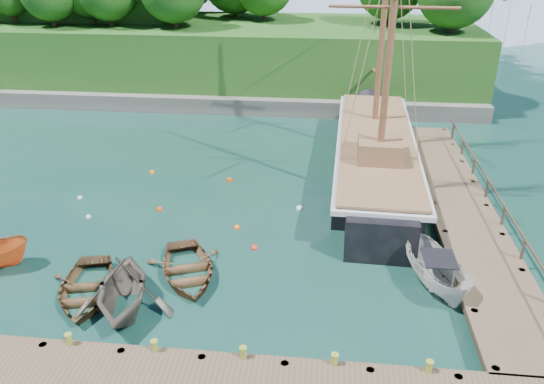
{
  "coord_description": "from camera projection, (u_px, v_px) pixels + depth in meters",
  "views": [
    {
      "loc": [
        4.35,
        -18.23,
        13.28
      ],
      "look_at": [
        1.94,
        4.53,
        2.0
      ],
      "focal_mm": 35.0,
      "sensor_mm": 36.0,
      "label": 1
    }
  ],
  "objects": [
    {
      "name": "ground",
      "position": [
        216.0,
        279.0,
        22.54
      ],
      "size": [
        160.0,
        160.0,
        0.0
      ],
      "primitive_type": "plane",
      "color": "#143628",
      "rests_on": "ground"
    },
    {
      "name": "dock_east",
      "position": [
        460.0,
        207.0,
        27.51
      ],
      "size": [
        3.2,
        24.0,
        1.1
      ],
      "color": "brown",
      "rests_on": "ground"
    },
    {
      "name": "bollard_0",
      "position": [
        73.0,
        358.0,
        18.37
      ],
      "size": [
        0.26,
        0.26,
        0.45
      ],
      "primitive_type": "cylinder",
      "color": "olive",
      "rests_on": "ground"
    },
    {
      "name": "bollard_1",
      "position": [
        157.0,
        364.0,
        18.09
      ],
      "size": [
        0.26,
        0.26,
        0.45
      ],
      "primitive_type": "cylinder",
      "color": "olive",
      "rests_on": "ground"
    },
    {
      "name": "bollard_2",
      "position": [
        244.0,
        371.0,
        17.81
      ],
      "size": [
        0.26,
        0.26,
        0.45
      ],
      "primitive_type": "cylinder",
      "color": "olive",
      "rests_on": "ground"
    },
    {
      "name": "bollard_3",
      "position": [
        333.0,
        378.0,
        17.52
      ],
      "size": [
        0.26,
        0.26,
        0.45
      ],
      "primitive_type": "cylinder",
      "color": "olive",
      "rests_on": "ground"
    },
    {
      "name": "rowboat_0",
      "position": [
        87.0,
        296.0,
        21.5
      ],
      "size": [
        4.19,
        5.15,
        0.94
      ],
      "primitive_type": "imported",
      "rotation": [
        0.0,
        0.0,
        0.23
      ],
      "color": "#4E3922",
      "rests_on": "ground"
    },
    {
      "name": "rowboat_1",
      "position": [
        125.0,
        310.0,
        20.67
      ],
      "size": [
        4.71,
        5.18,
        2.36
      ],
      "primitive_type": "imported",
      "rotation": [
        0.0,
        0.0,
        0.21
      ],
      "color": "#585148",
      "rests_on": "ground"
    },
    {
      "name": "rowboat_2",
      "position": [
        188.0,
        276.0,
        22.7
      ],
      "size": [
        4.69,
        5.42,
        0.94
      ],
      "primitive_type": "imported",
      "rotation": [
        0.0,
        0.0,
        0.38
      ],
      "color": "brown",
      "rests_on": "ground"
    },
    {
      "name": "cabin_boat_white",
      "position": [
        435.0,
        287.0,
        22.01
      ],
      "size": [
        2.94,
        4.73,
        1.71
      ],
      "primitive_type": "imported",
      "rotation": [
        0.0,
        0.0,
        0.31
      ],
      "color": "silver",
      "rests_on": "ground"
    },
    {
      "name": "schooner",
      "position": [
        375.0,
        160.0,
        31.63
      ],
      "size": [
        5.25,
        25.7,
        18.51
      ],
      "rotation": [
        0.0,
        0.0,
        -0.04
      ],
      "color": "black",
      "rests_on": "ground"
    },
    {
      "name": "mooring_buoy_0",
      "position": [
        89.0,
        217.0,
        27.38
      ],
      "size": [
        0.28,
        0.28,
        0.28
      ],
      "primitive_type": "sphere",
      "color": "white",
      "rests_on": "ground"
    },
    {
      "name": "mooring_buoy_1",
      "position": [
        160.0,
        210.0,
        28.11
      ],
      "size": [
        0.34,
        0.34,
        0.34
      ],
      "primitive_type": "sphere",
      "color": "#E03E09",
      "rests_on": "ground"
    },
    {
      "name": "mooring_buoy_2",
      "position": [
        237.0,
        228.0,
        26.39
      ],
      "size": [
        0.34,
        0.34,
        0.34
      ],
      "primitive_type": "sphere",
      "color": "orange",
      "rests_on": "ground"
    },
    {
      "name": "mooring_buoy_3",
      "position": [
        299.0,
        209.0,
        28.2
      ],
      "size": [
        0.37,
        0.37,
        0.37
      ],
      "primitive_type": "sphere",
      "color": "silver",
      "rests_on": "ground"
    },
    {
      "name": "mooring_buoy_4",
      "position": [
        152.0,
        173.0,
        32.43
      ],
      "size": [
        0.34,
        0.34,
        0.34
      ],
      "primitive_type": "sphere",
      "color": "orange",
      "rests_on": "ground"
    },
    {
      "name": "mooring_buoy_5",
      "position": [
        230.0,
        181.0,
        31.42
      ],
      "size": [
        0.35,
        0.35,
        0.35
      ],
      "primitive_type": "sphere",
      "color": "#E04004",
      "rests_on": "ground"
    },
    {
      "name": "mooring_buoy_6",
      "position": [
        80.0,
        198.0,
        29.34
      ],
      "size": [
        0.29,
        0.29,
        0.29
      ],
      "primitive_type": "sphere",
      "color": "silver",
      "rests_on": "ground"
    },
    {
      "name": "mooring_buoy_7",
      "position": [
        254.0,
        248.0,
        24.71
      ],
      "size": [
        0.34,
        0.34,
        0.34
      ],
      "primitive_type": "sphere",
      "color": "red",
      "rests_on": "ground"
    },
    {
      "name": "headland",
      "position": [
        144.0,
        24.0,
        49.29
      ],
      "size": [
        51.0,
        19.31,
        12.9
      ],
      "color": "#474744",
      "rests_on": "ground"
    }
  ]
}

